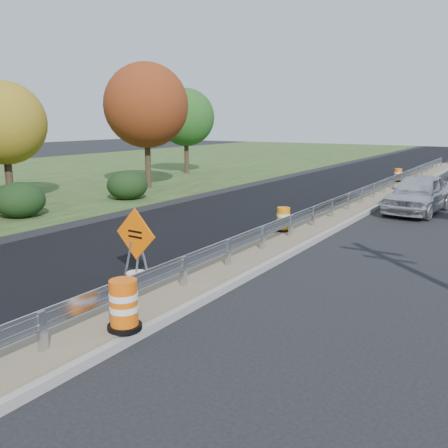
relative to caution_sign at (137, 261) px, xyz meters
The scene contains 15 objects.
ground 4.10m from the caution_sign, 64.25° to the left, with size 140.00×140.00×0.00m, color black.
grass_verge_near 26.10m from the caution_sign, 148.42° to the left, with size 30.00×120.00×0.03m, color #28431D.
milled_overlay 13.92m from the caution_sign, 100.90° to the left, with size 7.20×120.00×0.01m, color black.
median 11.80m from the caution_sign, 81.38° to the left, with size 1.60×55.00×0.23m.
guardrail 12.79m from the caution_sign, 82.05° to the left, with size 0.10×46.15×0.72m.
hedge_mid 10.40m from the caution_sign, 159.37° to the left, with size 2.09×2.09×1.52m, color black.
hedge_north 13.37m from the caution_sign, 133.69° to the left, with size 2.09×2.09×1.52m, color black.
tree_near_yellow 14.79m from the caution_sign, 156.82° to the left, with size 3.96×3.96×5.88m.
tree_near_red 18.23m from the caution_sign, 129.42° to the left, with size 4.95×4.95×7.35m.
tree_near_back 26.19m from the caution_sign, 123.30° to the left, with size 4.29×4.29×6.37m.
caution_sign is the anchor object (origin of this frame).
barrel_median_near 3.75m from the caution_sign, 51.72° to the right, with size 0.65×0.65×0.95m.
barrel_median_mid 6.37m from the caution_sign, 78.97° to the left, with size 0.57×0.57×0.83m.
barrel_median_far 23.05m from the caution_sign, 86.97° to the left, with size 0.56×0.56×0.82m.
car_silver 14.43m from the caution_sign, 72.96° to the left, with size 2.01×5.00×1.70m, color silver.
Camera 1 is at (6.74, -13.01, 4.06)m, focal length 40.00 mm.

